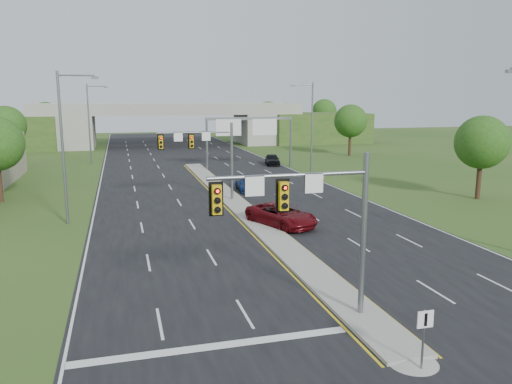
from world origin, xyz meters
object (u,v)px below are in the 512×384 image
Objects in this scene: sign_gantry at (249,128)px; car_far_b at (247,184)px; signal_mast_far at (206,149)px; car_far_a at (282,215)px; keep_right_sign at (424,330)px; car_far_c at (272,159)px; signal_mast_near at (313,211)px; overpass at (170,127)px.

car_far_b is at bearing -105.23° from sign_gantry.
car_far_a is at bearing -68.62° from signal_mast_far.
signal_mast_far is 3.18× the size of keep_right_sign.
signal_mast_far reaches higher than car_far_c.
signal_mast_far is 29.71m from keep_right_sign.
signal_mast_near reaches higher than keep_right_sign.
keep_right_sign is 84.55m from overpass.
overpass reaches higher than signal_mast_near.
signal_mast_near reaches higher than sign_gantry.
car_far_a is (3.76, 15.38, -3.89)m from signal_mast_near.
sign_gantry reaches higher than car_far_a.
car_far_a is (1.50, 19.84, -0.68)m from keep_right_sign.
car_far_b is (4.75, 4.57, -4.05)m from signal_mast_far.
car_far_b is 19.63m from car_far_c.
overpass reaches higher than signal_mast_far.
signal_mast_far is at bearing -109.05° from car_far_c.
signal_mast_near is 5.94m from keep_right_sign.
overpass is (2.26, 80.07, -1.17)m from signal_mast_near.
signal_mast_near is at bearing -126.61° from car_far_a.
signal_mast_near reaches higher than car_far_b.
car_far_b is at bearing -103.72° from car_far_c.
overpass is (-6.68, 35.08, -1.69)m from sign_gantry.
sign_gantry is 2.57× the size of car_far_b.
signal_mast_near reaches higher than car_far_a.
keep_right_sign reaches higher than car_far_a.
car_far_c is (8.20, 17.83, 0.11)m from car_far_b.
car_far_c is (4.00, 2.41, -4.45)m from sign_gantry.
sign_gantry is at bearing -138.00° from car_far_c.
keep_right_sign is 0.38× the size of car_far_a.
car_far_a is at bearing 76.25° from signal_mast_near.
keep_right_sign is 50.04m from sign_gantry.
overpass is 17.74× the size of car_far_b.
keep_right_sign reaches higher than car_far_b.
keep_right_sign is at bearing -117.19° from car_far_a.
car_far_c is at bearing 51.13° from car_far_a.
car_far_c is at bearing 78.36° from keep_right_sign.
car_far_c is at bearing -71.90° from overpass.
sign_gantry is (8.95, 19.99, 0.51)m from signal_mast_far.
car_far_a is (3.76, -9.62, -3.89)m from signal_mast_far.
signal_mast_far is at bearing -131.80° from car_far_b.
signal_mast_far is at bearing 88.51° from car_far_a.
sign_gantry is 35.75m from overpass.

